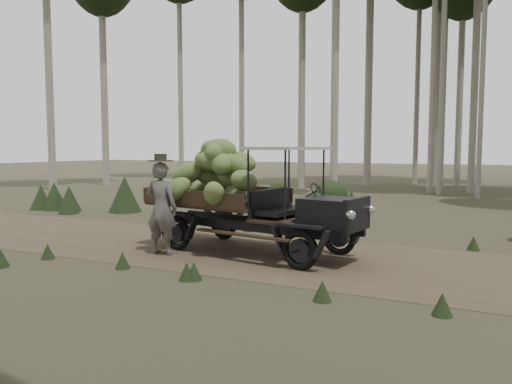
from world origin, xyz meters
TOP-DOWN VIEW (x-y plane):
  - ground at (0.00, 0.00)m, footprint 120.00×120.00m
  - dirt_track at (0.00, 0.00)m, footprint 70.00×4.00m
  - banana_truck at (-2.61, 0.13)m, footprint 4.87×2.54m
  - farmer at (-3.70, -0.93)m, footprint 0.71×0.53m
  - undergrowth at (1.00, 0.45)m, footprint 24.40×22.54m

SIDE VIEW (x-z plane):
  - ground at x=0.00m, z-range 0.00..0.00m
  - dirt_track at x=0.00m, z-range 0.00..0.01m
  - undergrowth at x=1.00m, z-range -0.16..1.21m
  - farmer at x=-3.70m, z-range -0.05..1.96m
  - banana_truck at x=-2.61m, z-range 0.19..2.58m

